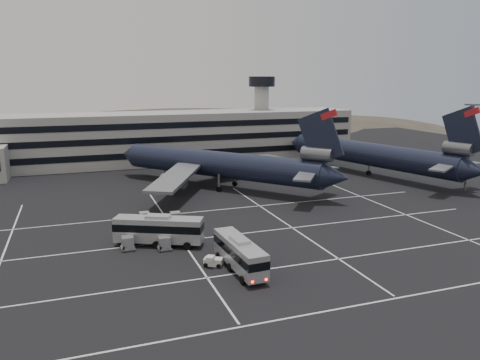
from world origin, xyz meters
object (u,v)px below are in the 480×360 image
bus_near (240,252)px  bus_far (159,229)px  uld_cluster (154,229)px  trijet_main (221,164)px

bus_near → bus_far: (-7.92, 12.17, 0.18)m
bus_far → uld_cluster: bus_far is taller
bus_near → uld_cluster: bus_near is taller
bus_far → uld_cluster: bearing=26.1°
bus_far → trijet_main: bearing=-5.6°
bus_near → uld_cluster: size_ratio=0.75×
trijet_main → bus_far: bearing=-160.7°
bus_far → bus_near: bearing=-121.2°
trijet_main → bus_near: size_ratio=4.03×
bus_near → bus_far: bearing=120.1°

